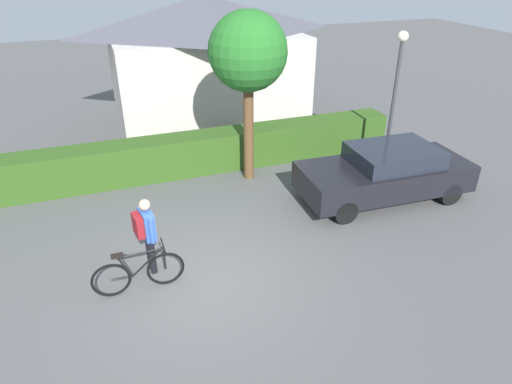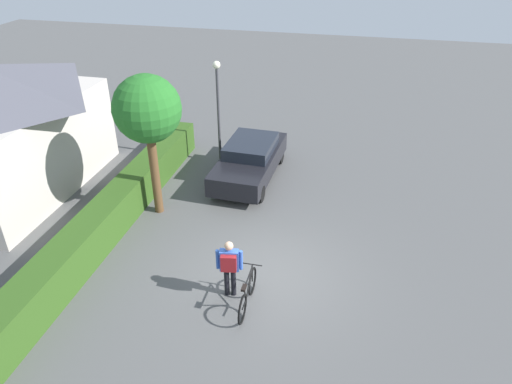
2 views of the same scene
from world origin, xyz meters
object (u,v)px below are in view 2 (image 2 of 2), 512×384
(bicycle, at_px, (248,294))
(tree_kerbside, at_px, (147,111))
(parked_car_near, at_px, (250,159))
(street_lamp, at_px, (218,98))
(person_rider, at_px, (229,264))

(bicycle, xyz_separation_m, tree_kerbside, (3.55, 3.87, 3.07))
(bicycle, bearing_deg, parked_car_near, 13.35)
(tree_kerbside, bearing_deg, street_lamp, -12.77)
(bicycle, distance_m, street_lamp, 8.34)
(person_rider, height_order, street_lamp, street_lamp)
(bicycle, bearing_deg, tree_kerbside, 47.46)
(parked_car_near, xyz_separation_m, bicycle, (-6.45, -1.53, -0.34))
(street_lamp, bearing_deg, tree_kerbside, 167.23)
(person_rider, bearing_deg, tree_kerbside, 45.61)
(parked_car_near, distance_m, tree_kerbside, 4.62)
(parked_car_near, distance_m, bicycle, 6.64)
(person_rider, bearing_deg, bicycle, -117.78)
(bicycle, bearing_deg, person_rider, 62.22)
(bicycle, relative_size, tree_kerbside, 0.38)
(person_rider, bearing_deg, street_lamp, 18.85)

